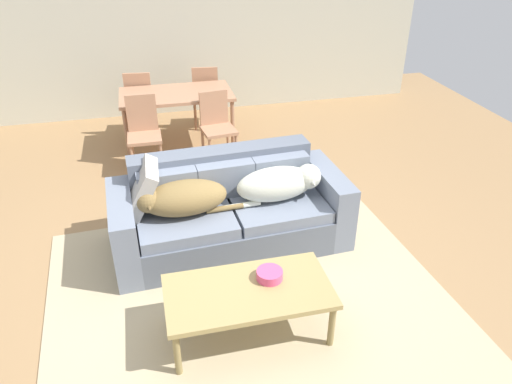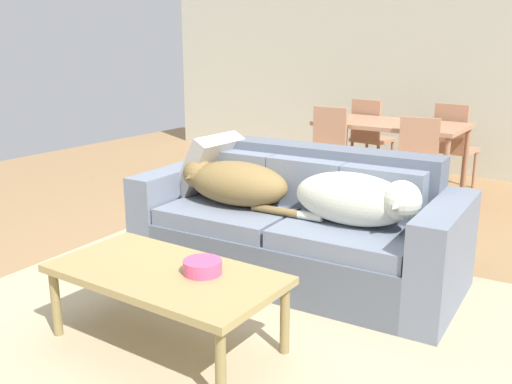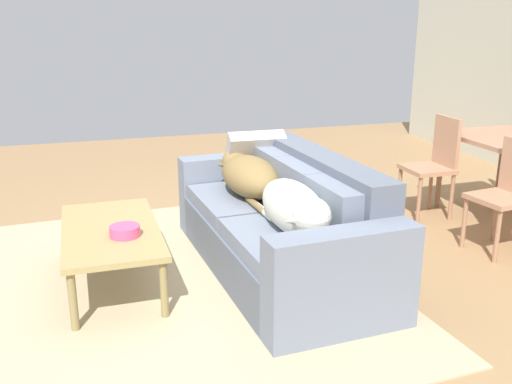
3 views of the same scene
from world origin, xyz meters
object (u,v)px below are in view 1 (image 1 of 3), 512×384
Objects in this scene: dining_chair_near_left at (144,130)px; bowl_on_coffee_table at (270,275)px; dining_chair_far_left at (140,100)px; dining_table at (176,98)px; dining_chair_far_right at (206,95)px; throw_pillow_by_left_arm at (142,189)px; coffee_table at (248,294)px; dog_on_left_cushion at (181,198)px; dining_chair_near_right at (217,124)px; couch at (229,211)px; dog_on_right_cushion at (281,183)px.

bowl_on_coffee_table is at bearing -73.82° from dining_chair_near_left.
dining_chair_near_left is at bearing 96.94° from dining_chair_far_left.
dining_chair_far_right reaches higher than dining_table.
throw_pillow_by_left_arm is 0.33× the size of dining_table.
dining_chair_far_right reaches higher than coffee_table.
dog_on_left_cushion is 2.04m from dining_chair_near_right.
couch is 2.94m from dining_chair_far_right.
bowl_on_coffee_table is at bearing -113.25° from dog_on_right_cushion.
dog_on_right_cushion is at bearing -1.13° from dog_on_left_cushion.
couch is at bearing 13.26° from dog_on_left_cushion.
throw_pillow_by_left_arm is at bearing 95.47° from dining_chair_far_left.
dining_chair_far_left is 0.99× the size of dining_chair_far_right.
dog_on_right_cushion is at bearing -5.31° from throw_pillow_by_left_arm.
dining_chair_near_left reaches higher than couch.
dining_table is 0.76m from dining_chair_far_left.
couch is 1.82m from dining_chair_near_right.
dining_chair_far_right is (0.47, 0.60, -0.19)m from dining_table.
dining_chair_far_right is at bearing 52.27° from dining_table.
dining_chair_near_left reaches higher than coffee_table.
dog_on_right_cushion is at bearing 101.73° from dining_chair_far_right.
dining_table is 1.56× the size of dining_chair_far_left.
dog_on_right_cushion is 1.00× the size of dining_chair_near_left.
dining_table reaches higher than bowl_on_coffee_table.
throw_pillow_by_left_arm reaches higher than dining_chair_near_right.
dining_chair_near_left is 0.90m from dining_chair_near_right.
dining_chair_near_left is at bearing 94.90° from dog_on_left_cushion.
couch is 2.49× the size of dining_chair_near_right.
dining_chair_near_left is (-0.71, 1.75, 0.19)m from couch.
couch reaches higher than dining_table.
dining_table is at bearing 82.27° from dog_on_left_cushion.
throw_pillow_by_left_arm is at bearing 119.19° from coffee_table.
dining_chair_near_right reaches higher than dog_on_right_cushion.
dining_chair_far_right is (0.99, 2.91, -0.17)m from throw_pillow_by_left_arm.
dog_on_left_cushion is at bearing 84.54° from dining_chair_far_right.
dining_chair_near_right is at bearing -49.82° from dining_table.
dog_on_left_cushion is at bearing 108.33° from coffee_table.
bowl_on_coffee_table reaches higher than coffee_table.
dog_on_right_cushion is 3.04m from dining_chair_far_right.
throw_pillow_by_left_arm reaches higher than bowl_on_coffee_table.
coffee_table is at bearing -119.75° from dog_on_right_cushion.
dining_chair_far_left is (-0.72, 2.89, 0.19)m from couch.
throw_pillow_by_left_arm reaches higher than coffee_table.
dog_on_left_cushion is 1.01× the size of dining_chair_far_right.
dining_chair_far_left is at bearing 8.85° from dining_chair_far_right.
dining_chair_far_right is at bearing -171.22° from dining_chair_far_left.
dog_on_left_cushion is 0.37m from throw_pillow_by_left_arm.
dog_on_left_cushion is 1.16m from bowl_on_coffee_table.
dining_chair_far_right is at bearing 52.28° from dining_chair_near_left.
dining_chair_near_left is 1.50m from dining_chair_far_right.
dining_table is at bearing 95.75° from bowl_on_coffee_table.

